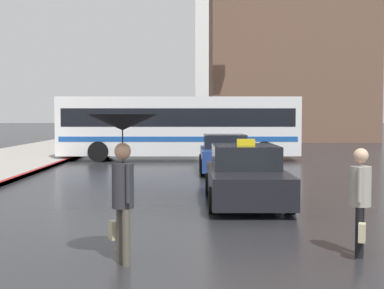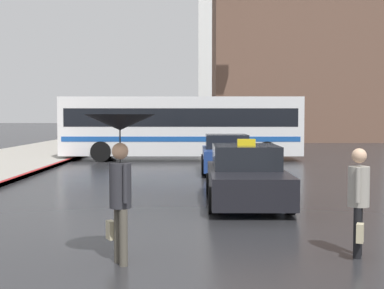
{
  "view_description": "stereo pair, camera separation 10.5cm",
  "coord_description": "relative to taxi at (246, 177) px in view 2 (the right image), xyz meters",
  "views": [
    {
      "loc": [
        0.59,
        -5.42,
        2.16
      ],
      "look_at": [
        0.57,
        8.65,
        1.4
      ],
      "focal_mm": 50.0,
      "sensor_mm": 36.0,
      "label": 1
    },
    {
      "loc": [
        0.7,
        -5.42,
        2.16
      ],
      "look_at": [
        0.57,
        8.65,
        1.4
      ],
      "focal_mm": 50.0,
      "sensor_mm": 36.0,
      "label": 2
    }
  ],
  "objects": [
    {
      "name": "pedestrian_with_umbrella",
      "position": [
        -2.32,
        -5.46,
        1.08
      ],
      "size": [
        1.02,
        1.02,
        2.18
      ],
      "rotation": [
        0.0,
        0.0,
        2.07
      ],
      "color": "#4C473D",
      "rests_on": "ground_plane"
    },
    {
      "name": "taxi",
      "position": [
        0.0,
        0.0,
        0.0
      ],
      "size": [
        1.91,
        4.44,
        1.59
      ],
      "rotation": [
        0.0,
        0.0,
        3.14
      ],
      "color": "black",
      "rests_on": "ground_plane"
    },
    {
      "name": "sedan_red",
      "position": [
        -0.07,
        7.2,
        0.01
      ],
      "size": [
        1.91,
        4.08,
        1.44
      ],
      "rotation": [
        0.0,
        0.0,
        3.14
      ],
      "color": "navy",
      "rests_on": "ground_plane"
    },
    {
      "name": "city_bus",
      "position": [
        -1.97,
        12.95,
        1.04
      ],
      "size": [
        11.52,
        2.74,
        3.05
      ],
      "rotation": [
        0.0,
        0.0,
        -1.56
      ],
      "color": "silver",
      "rests_on": "ground_plane"
    },
    {
      "name": "pedestrian_man",
      "position": [
        1.25,
        -5.02,
        0.31
      ],
      "size": [
        0.42,
        0.62,
        1.67
      ],
      "rotation": [
        0.0,
        0.0,
        -1.94
      ],
      "color": "black",
      "rests_on": "ground_plane"
    }
  ]
}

